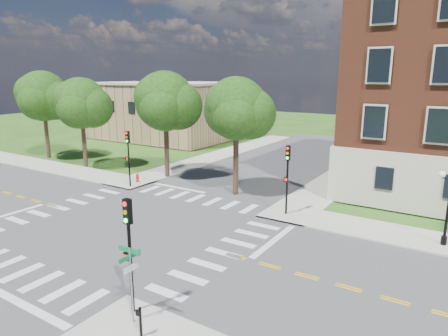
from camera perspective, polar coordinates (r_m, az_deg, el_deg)
The scene contains 18 objects.
ground at distance 26.56m, azimuth -13.43°, elevation -8.20°, with size 160.00×160.00×0.00m, color #264D15.
road_ew at distance 26.56m, azimuth -13.43°, elevation -8.19°, with size 90.00×12.00×0.01m, color #3D3D3F.
road_ns at distance 26.56m, azimuth -13.43°, elevation -8.19°, with size 12.00×90.00×0.01m, color #3D3D3F.
sidewalk_ne at distance 33.84m, azimuth 26.63°, elevation -4.49°, with size 34.00×34.00×0.12m.
sidewalk_nw at distance 47.48m, azimuth -13.19°, elevation 1.35°, with size 34.00×34.00×0.12m.
crosswalk_east at distance 22.30m, azimuth -0.08°, elevation -12.09°, with size 2.20×10.20×0.02m, color silver, non-canonical shape.
stop_bar_east at distance 24.01m, azimuth 7.13°, elevation -10.29°, with size 0.40×5.50×0.00m, color silver.
secondary_building at distance 61.97m, azimuth -8.04°, elevation 8.22°, with size 20.40×15.40×8.30m.
tree_a at distance 50.20m, azimuth -24.45°, elevation 9.31°, with size 5.66×5.66×9.87m.
tree_b at distance 43.38m, azimuth -19.75°, elevation 8.68°, with size 5.19×5.19×9.18m.
tree_c at distance 37.17m, azimuth -8.43°, elevation 9.39°, with size 5.47×5.47×9.78m.
tree_d at distance 31.32m, azimuth 1.75°, elevation 8.45°, with size 4.91×4.91×9.30m.
traffic_signal_se at distance 16.24m, azimuth -13.41°, elevation -10.18°, with size 0.34×0.38×4.80m.
traffic_signal_ne at distance 27.30m, azimuth 9.05°, elevation -0.40°, with size 0.37×0.43×4.80m.
traffic_signal_nw at distance 34.75m, azimuth -13.51°, elevation 2.32°, with size 0.38×0.45×4.80m.
street_sign_pole at distance 15.98m, azimuth -13.18°, elevation -14.03°, with size 1.10×1.10×3.10m.
push_button_post at distance 15.85m, azimuth -11.90°, elevation -20.56°, with size 0.14×0.21×1.20m.
fire_hydrant at distance 36.64m, azimuth -12.25°, elevation -1.43°, with size 0.35×0.35×0.75m.
Camera 1 is at (18.04, -17.00, 9.53)m, focal length 32.00 mm.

